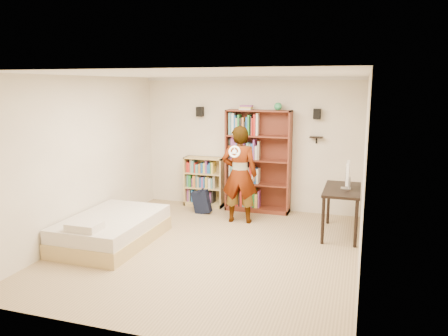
% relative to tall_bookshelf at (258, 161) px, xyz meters
% --- Properties ---
extents(ground, '(4.50, 5.00, 0.01)m').
position_rel_tall_bookshelf_xyz_m(ground, '(-0.23, -2.31, -1.03)').
color(ground, tan).
rests_on(ground, ground).
extents(room_shell, '(4.52, 5.02, 2.71)m').
position_rel_tall_bookshelf_xyz_m(room_shell, '(-0.23, -2.31, 0.73)').
color(room_shell, '#F0E8CE').
rests_on(room_shell, ground).
extents(crown_molding, '(4.50, 5.00, 0.06)m').
position_rel_tall_bookshelf_xyz_m(crown_molding, '(-0.23, -2.31, 1.64)').
color(crown_molding, silver).
rests_on(crown_molding, room_shell).
extents(speaker_left, '(0.14, 0.12, 0.20)m').
position_rel_tall_bookshelf_xyz_m(speaker_left, '(-1.28, 0.09, 0.97)').
color(speaker_left, black).
rests_on(speaker_left, room_shell).
extents(speaker_right, '(0.14, 0.12, 0.20)m').
position_rel_tall_bookshelf_xyz_m(speaker_right, '(1.12, 0.09, 0.97)').
color(speaker_right, black).
rests_on(speaker_right, room_shell).
extents(wall_shelf, '(0.25, 0.16, 0.02)m').
position_rel_tall_bookshelf_xyz_m(wall_shelf, '(1.12, 0.10, 0.52)').
color(wall_shelf, black).
rests_on(wall_shelf, room_shell).
extents(tall_bookshelf, '(1.30, 0.38, 2.06)m').
position_rel_tall_bookshelf_xyz_m(tall_bookshelf, '(0.00, 0.00, 0.00)').
color(tall_bookshelf, maroon).
rests_on(tall_bookshelf, ground).
extents(low_bookshelf, '(0.84, 0.31, 1.05)m').
position_rel_tall_bookshelf_xyz_m(low_bookshelf, '(-1.17, 0.03, -0.51)').
color(low_bookshelf, tan).
rests_on(low_bookshelf, ground).
extents(computer_desk, '(0.60, 1.20, 0.82)m').
position_rel_tall_bookshelf_xyz_m(computer_desk, '(1.70, -0.97, -0.62)').
color(computer_desk, black).
rests_on(computer_desk, ground).
extents(imac, '(0.17, 0.46, 0.45)m').
position_rel_tall_bookshelf_xyz_m(imac, '(1.76, -0.98, 0.02)').
color(imac, white).
rests_on(imac, computer_desk).
extents(daybed, '(1.24, 1.91, 0.56)m').
position_rel_tall_bookshelf_xyz_m(daybed, '(-1.84, -2.53, -0.75)').
color(daybed, beige).
rests_on(daybed, ground).
extents(person, '(0.71, 0.51, 1.82)m').
position_rel_tall_bookshelf_xyz_m(person, '(-0.16, -0.81, -0.12)').
color(person, black).
rests_on(person, ground).
extents(wii_wheel, '(0.22, 0.08, 0.22)m').
position_rel_tall_bookshelf_xyz_m(wii_wheel, '(-0.16, -1.16, 0.36)').
color(wii_wheel, white).
rests_on(wii_wheel, person).
extents(navy_bag, '(0.36, 0.24, 0.48)m').
position_rel_tall_bookshelf_xyz_m(navy_bag, '(-1.04, -0.49, -0.79)').
color(navy_bag, black).
rests_on(navy_bag, ground).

